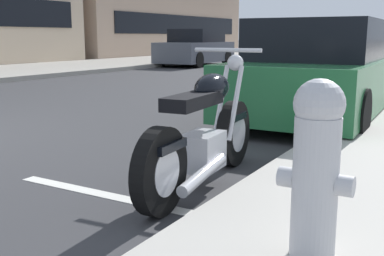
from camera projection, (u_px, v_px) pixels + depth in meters
name	position (u px, v px, depth m)	size (l,w,h in m)	color
sidewalk_far_curb	(98.00, 65.00, 19.04)	(120.00, 5.00, 0.14)	gray
parking_stall_stripe	(129.00, 200.00, 3.51)	(0.12, 2.20, 0.01)	silver
parked_motorcycle	(204.00, 135.00, 3.79)	(2.01, 0.62, 1.11)	black
parked_car_across_street	(319.00, 74.00, 6.86)	(4.07, 1.88, 1.44)	#236638
parked_car_behind_motorcycle	(377.00, 56.00, 12.05)	(4.52, 1.91, 1.46)	#4C515B
car_opposite_curb	(196.00, 48.00, 19.52)	(4.21, 1.96, 1.49)	#4C515B
fire_hydrant	(316.00, 165.00, 2.23)	(0.24, 0.36, 0.88)	#B7B7BC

